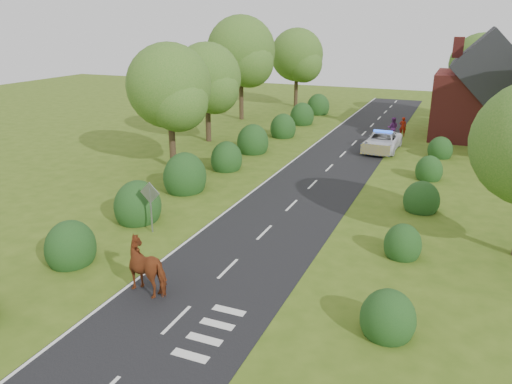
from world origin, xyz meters
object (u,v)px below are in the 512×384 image
at_px(pedestrian_red, 403,127).
at_px(pedestrian_purple, 393,128).
at_px(road_sign, 150,200).
at_px(cow, 150,269).
at_px(police_van, 382,141).

distance_m(pedestrian_red, pedestrian_purple, 1.49).
bearing_deg(road_sign, cow, -56.56).
relative_size(road_sign, pedestrian_red, 1.51).
bearing_deg(cow, police_van, 177.39).
bearing_deg(pedestrian_red, police_van, 78.99).
xyz_separation_m(road_sign, police_van, (7.50, 20.35, -0.93)).
bearing_deg(road_sign, police_van, 69.77).
relative_size(pedestrian_red, pedestrian_purple, 0.91).
bearing_deg(pedestrian_purple, police_van, 86.73).
xyz_separation_m(cow, police_van, (4.47, 24.94, -0.12)).
bearing_deg(police_van, road_sign, -108.54).
distance_m(cow, pedestrian_red, 31.33).
xyz_separation_m(pedestrian_red, pedestrian_purple, (-0.68, -1.32, 0.08)).
height_order(pedestrian_red, pedestrian_purple, pedestrian_purple).
xyz_separation_m(police_van, pedestrian_red, (0.79, 5.95, 0.11)).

